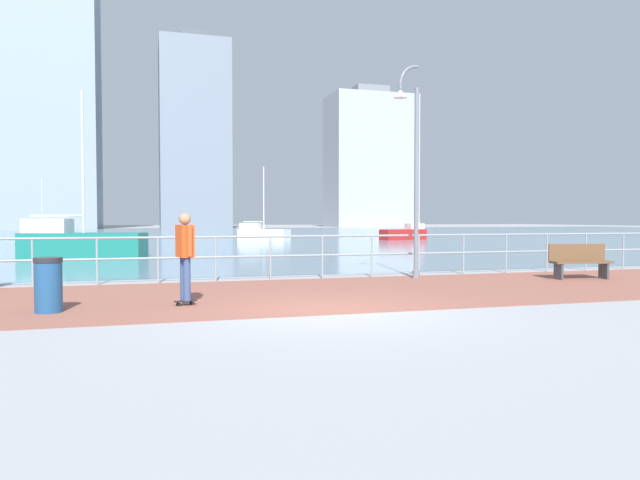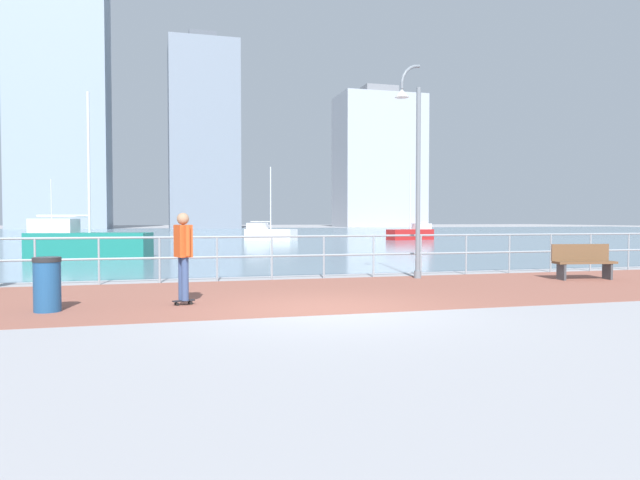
% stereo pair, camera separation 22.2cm
% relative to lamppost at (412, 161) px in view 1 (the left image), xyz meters
% --- Properties ---
extents(ground, '(220.00, 220.00, 0.00)m').
position_rel_lamppost_xyz_m(ground, '(-3.67, 35.46, -3.12)').
color(ground, '#9E9EA3').
extents(brick_paving, '(28.00, 5.70, 0.01)m').
position_rel_lamppost_xyz_m(brick_paving, '(-3.67, -2.21, -3.11)').
color(brick_paving, '#935647').
rests_on(brick_paving, ground).
extents(harbor_water, '(180.00, 88.00, 0.00)m').
position_rel_lamppost_xyz_m(harbor_water, '(-3.67, 45.64, -3.11)').
color(harbor_water, '#6B899E').
rests_on(harbor_water, ground).
extents(waterfront_railing, '(25.25, 0.06, 1.15)m').
position_rel_lamppost_xyz_m(waterfront_railing, '(-3.67, 0.64, -2.32)').
color(waterfront_railing, '#8C99A3').
rests_on(waterfront_railing, ground).
extents(lamppost, '(0.81, 0.40, 5.64)m').
position_rel_lamppost_xyz_m(lamppost, '(0.00, 0.00, 0.00)').
color(lamppost, slate).
rests_on(lamppost, ground).
extents(skateboarder, '(0.41, 0.55, 1.69)m').
position_rel_lamppost_xyz_m(skateboarder, '(-6.04, -3.28, -2.10)').
color(skateboarder, black).
rests_on(skateboarder, ground).
extents(trash_bin, '(0.46, 0.46, 0.93)m').
position_rel_lamppost_xyz_m(trash_bin, '(-8.31, -3.46, -2.65)').
color(trash_bin, navy).
rests_on(trash_bin, ground).
extents(park_bench, '(1.65, 0.66, 0.92)m').
position_rel_lamppost_xyz_m(park_bench, '(4.18, -1.39, -2.64)').
color(park_bench, brown).
rests_on(park_bench, ground).
extents(sailboat_navy, '(3.74, 3.40, 5.44)m').
position_rel_lamppost_xyz_m(sailboat_navy, '(1.34, 28.55, -2.60)').
color(sailboat_navy, white).
rests_on(sailboat_navy, ground).
extents(sailboat_red, '(3.88, 2.01, 5.21)m').
position_rel_lamppost_xyz_m(sailboat_red, '(12.05, 26.80, -2.62)').
color(sailboat_red, '#B21E1E').
rests_on(sailboat_red, ground).
extents(sailboat_yellow, '(4.99, 2.65, 6.70)m').
position_rel_lamppost_xyz_m(sailboat_yellow, '(-9.39, 11.11, -2.48)').
color(sailboat_yellow, '#197266').
rests_on(sailboat_yellow, ground).
extents(sailboat_blue, '(2.28, 3.63, 4.89)m').
position_rel_lamppost_xyz_m(sailboat_blue, '(-15.08, 38.25, -2.65)').
color(sailboat_blue, gold).
rests_on(sailboat_blue, ground).
extents(tower_concrete, '(17.25, 10.93, 28.85)m').
position_rel_lamppost_xyz_m(tower_concrete, '(37.27, 99.07, 10.48)').
color(tower_concrete, '#A3A8B2').
rests_on(tower_concrete, ground).
extents(tower_brick, '(11.55, 13.48, 33.44)m').
position_rel_lamppost_xyz_m(tower_brick, '(0.80, 89.43, 12.77)').
color(tower_brick, slate).
rests_on(tower_brick, ground).
extents(tower_slate, '(14.89, 12.88, 47.52)m').
position_rel_lamppost_xyz_m(tower_slate, '(-22.07, 89.96, 19.81)').
color(tower_slate, '#8493A3').
rests_on(tower_slate, ground).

